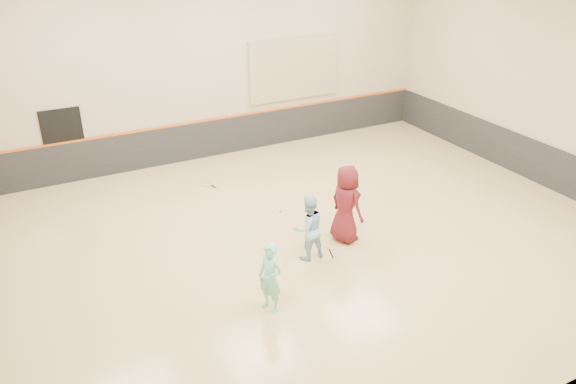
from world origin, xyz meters
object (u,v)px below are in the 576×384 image
young_man (346,204)px  instructor (308,228)px  girl (270,278)px  spare_racket (207,183)px

young_man → instructor: bearing=92.5°
girl → spare_racket: 6.08m
spare_racket → girl: bearing=-98.2°
girl → instructor: size_ratio=0.96×
young_man → spare_racket: bearing=11.3°
instructor → young_man: 1.22m
instructor → spare_racket: (-0.69, 4.69, -0.73)m
girl → young_man: bearing=95.9°
girl → spare_racket: (0.86, 5.97, -0.70)m
instructor → spare_racket: 4.79m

